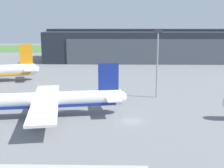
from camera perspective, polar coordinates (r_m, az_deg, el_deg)
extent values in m
plane|color=slate|center=(72.31, 3.72, -6.87)|extent=(440.00, 440.00, 0.00)
cube|color=#4B7A33|center=(242.82, 2.01, 6.51)|extent=(440.00, 56.00, 0.08)
cube|color=#232833|center=(175.81, 5.96, 6.99)|extent=(107.74, 33.69, 16.22)
cube|color=#4C515B|center=(159.11, 6.44, 5.86)|extent=(81.88, 0.30, 12.98)
cube|color=#232833|center=(175.27, 6.03, 9.82)|extent=(107.74, 8.09, 1.20)
sphere|color=silver|center=(122.83, -14.00, 2.65)|extent=(3.41, 3.41, 3.41)
cube|color=orange|center=(121.98, -15.51, 5.31)|extent=(4.62, 1.78, 7.44)
cube|color=silver|center=(125.94, -15.06, 3.02)|extent=(4.94, 6.82, 0.28)
cube|color=silver|center=(119.49, -15.00, 2.55)|extent=(4.94, 6.82, 0.28)
cylinder|color=white|center=(76.27, -12.74, -2.92)|extent=(38.45, 10.56, 3.92)
sphere|color=white|center=(77.27, 1.60, -2.42)|extent=(3.06, 3.06, 3.06)
cube|color=navy|center=(76.55, -12.70, -3.70)|extent=(35.44, 10.06, 0.69)
cube|color=navy|center=(75.63, -0.66, 1.37)|extent=(4.98, 1.26, 6.66)
cube|color=white|center=(79.62, -0.41, -1.69)|extent=(4.36, 6.01, 0.28)
cube|color=white|center=(73.98, 0.26, -2.76)|extent=(4.36, 6.01, 0.28)
cube|color=white|center=(85.34, -11.81, -1.62)|extent=(8.91, 17.26, 0.56)
cube|color=white|center=(67.43, -12.57, -5.32)|extent=(8.91, 17.26, 0.56)
cylinder|color=gray|center=(84.45, -12.35, -2.76)|extent=(4.04, 2.77, 2.16)
cylinder|color=gray|center=(69.16, -13.12, -6.10)|extent=(4.04, 2.77, 2.16)
cylinder|color=black|center=(78.97, -11.42, -4.63)|extent=(0.56, 0.56, 2.15)
cylinder|color=black|center=(75.03, -11.56, -5.52)|extent=(0.56, 0.56, 2.15)
cylinder|color=#99999E|center=(92.56, 8.29, 3.35)|extent=(0.44, 0.44, 19.22)
cube|color=#333338|center=(91.61, 8.48, 9.54)|extent=(2.40, 0.50, 0.80)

